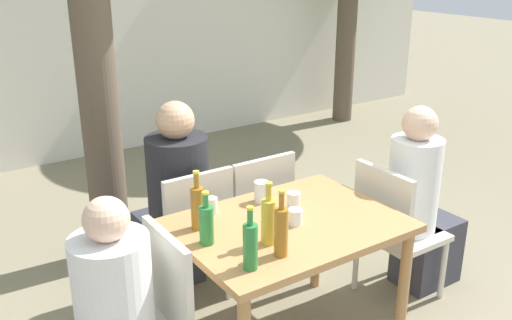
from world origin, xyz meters
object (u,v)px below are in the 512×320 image
at_px(dining_table_front, 288,239).
at_px(person_seated_1, 420,210).
at_px(amber_bottle_0, 197,206).
at_px(drinking_glass_1, 261,192).
at_px(green_bottle_3, 206,224).
at_px(drinking_glass_0, 295,217).
at_px(patio_chair_2, 191,229).
at_px(drinking_glass_3, 293,201).
at_px(patio_chair_0, 148,315).
at_px(patio_chair_1, 393,226).
at_px(oil_cruet_4, 269,220).
at_px(drinking_glass_2, 212,205).
at_px(amber_bottle_1, 281,230).
at_px(person_seated_2, 174,205).
at_px(patio_chair_3, 254,210).
at_px(green_bottle_2, 250,245).

xyz_separation_m(dining_table_front, person_seated_1, (1.04, -0.00, -0.11)).
height_order(amber_bottle_0, drinking_glass_1, amber_bottle_0).
height_order(green_bottle_3, drinking_glass_0, green_bottle_3).
relative_size(patio_chair_2, green_bottle_3, 3.32).
bearing_deg(drinking_glass_3, patio_chair_0, -173.46).
distance_m(green_bottle_3, drinking_glass_0, 0.48).
xyz_separation_m(patio_chair_1, amber_bottle_0, (-1.22, 0.20, 0.37)).
bearing_deg(person_seated_1, drinking_glass_3, 83.52).
distance_m(amber_bottle_0, oil_cruet_4, 0.38).
distance_m(green_bottle_3, drinking_glass_2, 0.35).
bearing_deg(dining_table_front, patio_chair_1, 0.00).
bearing_deg(drinking_glass_1, green_bottle_3, -153.03).
bearing_deg(green_bottle_3, amber_bottle_0, 75.98).
xyz_separation_m(dining_table_front, amber_bottle_0, (-0.42, 0.20, 0.22)).
distance_m(patio_chair_0, patio_chair_1, 1.61).
bearing_deg(green_bottle_3, patio_chair_1, -1.74).
bearing_deg(amber_bottle_1, person_seated_2, 89.69).
relative_size(patio_chair_3, person_seated_2, 0.71).
bearing_deg(drinking_glass_1, drinking_glass_2, 173.24).
bearing_deg(dining_table_front, person_seated_2, 104.53).
xyz_separation_m(patio_chair_0, person_seated_2, (0.57, 0.88, 0.07)).
bearing_deg(person_seated_1, dining_table_front, 90.00).
bearing_deg(drinking_glass_3, amber_bottle_1, -134.26).
bearing_deg(amber_bottle_0, drinking_glass_1, 10.89).
xyz_separation_m(oil_cruet_4, drinking_glass_0, (0.23, 0.09, -0.08)).
distance_m(green_bottle_2, drinking_glass_1, 0.71).
height_order(green_bottle_2, drinking_glass_3, green_bottle_2).
height_order(dining_table_front, patio_chair_0, patio_chair_0).
relative_size(patio_chair_3, drinking_glass_0, 10.72).
xyz_separation_m(patio_chair_3, amber_bottle_0, (-0.65, -0.46, 0.37)).
bearing_deg(drinking_glass_0, amber_bottle_0, 151.20).
distance_m(person_seated_1, drinking_glass_2, 1.37).
xyz_separation_m(green_bottle_2, drinking_glass_2, (0.14, 0.59, -0.07)).
height_order(patio_chair_0, person_seated_1, person_seated_1).
xyz_separation_m(drinking_glass_2, drinking_glass_3, (0.38, -0.22, 0.01)).
bearing_deg(person_seated_1, drinking_glass_2, 76.16).
xyz_separation_m(patio_chair_1, amber_bottle_1, (-1.04, -0.25, 0.38)).
xyz_separation_m(patio_chair_2, oil_cruet_4, (0.01, -0.78, 0.38)).
height_order(patio_chair_3, oil_cruet_4, oil_cruet_4).
relative_size(patio_chair_0, green_bottle_2, 2.97).
bearing_deg(patio_chair_0, dining_table_front, 90.00).
bearing_deg(amber_bottle_0, patio_chair_1, -9.32).
bearing_deg(drinking_glass_1, drinking_glass_3, -65.07).
height_order(patio_chair_3, amber_bottle_1, amber_bottle_1).
bearing_deg(oil_cruet_4, amber_bottle_1, -98.43).
relative_size(patio_chair_1, person_seated_1, 0.72).
relative_size(dining_table_front, oil_cruet_4, 3.62).
bearing_deg(amber_bottle_0, drinking_glass_0, -28.80).
distance_m(dining_table_front, patio_chair_1, 0.82).
xyz_separation_m(oil_cruet_4, drinking_glass_1, (0.24, 0.41, -0.06)).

